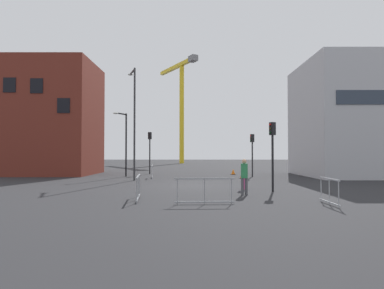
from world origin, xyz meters
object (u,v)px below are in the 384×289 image
at_px(traffic_light_near, 252,148).
at_px(traffic_light_corner, 272,145).
at_px(streetlamp_tall, 133,115).
at_px(pedestrian_walking, 244,174).
at_px(streetlamp_short, 124,138).
at_px(pedestrian_waiting, 243,172).
at_px(traffic_light_crosswalk, 149,146).
at_px(construction_crane, 181,96).
at_px(traffic_cone_orange, 233,172).
at_px(traffic_cone_striped, 242,174).

height_order(traffic_light_near, traffic_light_corner, traffic_light_corner).
xyz_separation_m(streetlamp_tall, pedestrian_walking, (7.06, -8.90, -3.96)).
bearing_deg(streetlamp_short, pedestrian_waiting, -47.95).
xyz_separation_m(streetlamp_short, pedestrian_walking, (8.56, -12.63, -2.34)).
bearing_deg(traffic_light_near, traffic_light_crosswalk, 159.69).
distance_m(construction_crane, pedestrian_waiting, 48.73).
height_order(traffic_light_near, pedestrian_waiting, traffic_light_near).
bearing_deg(streetlamp_tall, traffic_light_corner, -39.92).
relative_size(traffic_light_crosswalk, pedestrian_walking, 2.30).
distance_m(pedestrian_walking, traffic_cone_orange, 15.53).
bearing_deg(construction_crane, traffic_light_corner, -82.24).
bearing_deg(traffic_light_corner, streetlamp_tall, 140.08).
bearing_deg(pedestrian_waiting, traffic_cone_striped, 81.62).
distance_m(streetlamp_tall, streetlamp_short, 4.33).
relative_size(construction_crane, traffic_light_crosswalk, 4.93).
bearing_deg(traffic_light_crosswalk, streetlamp_tall, -92.27).
xyz_separation_m(traffic_light_crosswalk, pedestrian_walking, (6.78, -16.19, -1.72)).
relative_size(streetlamp_tall, traffic_light_crosswalk, 2.08).
height_order(streetlamp_short, pedestrian_walking, streetlamp_short).
distance_m(streetlamp_short, traffic_light_corner, 15.21).
height_order(traffic_light_corner, pedestrian_waiting, traffic_light_corner).
relative_size(pedestrian_waiting, traffic_cone_orange, 3.09).
bearing_deg(pedestrian_walking, pedestrian_waiting, 81.27).
distance_m(construction_crane, traffic_light_corner, 49.66).
height_order(construction_crane, streetlamp_short, construction_crane).
relative_size(pedestrian_walking, traffic_cone_orange, 3.32).
bearing_deg(traffic_light_corner, traffic_light_near, 85.22).
relative_size(streetlamp_tall, pedestrian_walking, 4.78).
height_order(streetlamp_short, traffic_cone_striped, streetlamp_short).
height_order(streetlamp_tall, traffic_cone_striped, streetlamp_tall).
bearing_deg(traffic_cone_striped, pedestrian_waiting, -98.38).
height_order(construction_crane, traffic_light_corner, construction_crane).
relative_size(traffic_light_near, traffic_light_corner, 0.99).
height_order(construction_crane, traffic_cone_orange, construction_crane).
bearing_deg(construction_crane, streetlamp_short, -95.86).
bearing_deg(pedestrian_waiting, construction_crane, 96.32).
bearing_deg(traffic_light_near, traffic_light_corner, -94.78).
bearing_deg(streetlamp_short, pedestrian_walking, -55.89).
bearing_deg(pedestrian_walking, streetlamp_tall, 128.45).
bearing_deg(traffic_cone_striped, streetlamp_tall, -166.72).
xyz_separation_m(traffic_light_corner, traffic_cone_striped, (-0.14, 9.45, -2.22)).
bearing_deg(streetlamp_tall, streetlamp_short, 111.78).
distance_m(streetlamp_short, pedestrian_waiting, 13.61).
xyz_separation_m(streetlamp_tall, traffic_cone_orange, (8.43, 6.55, -4.77)).
relative_size(streetlamp_tall, traffic_light_corner, 2.28).
relative_size(traffic_light_crosswalk, traffic_cone_striped, 5.97).
relative_size(construction_crane, pedestrian_waiting, 12.18).
height_order(construction_crane, traffic_light_crosswalk, construction_crane).
relative_size(streetlamp_short, pedestrian_walking, 3.11).
relative_size(traffic_cone_striped, traffic_cone_orange, 1.28).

